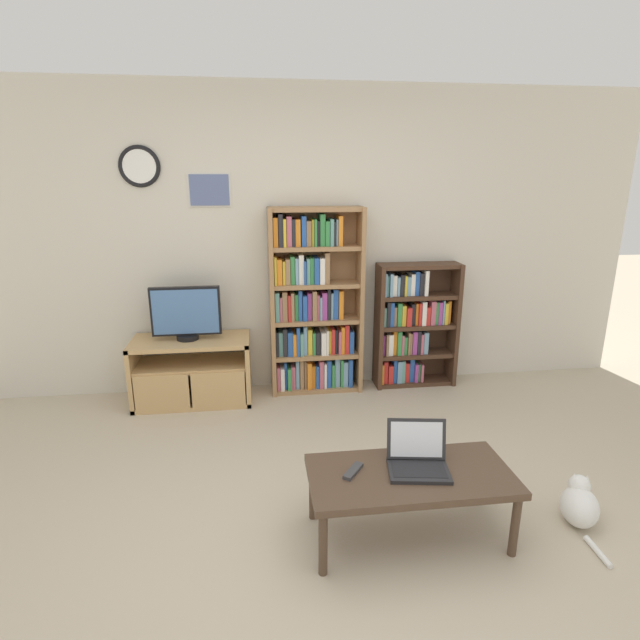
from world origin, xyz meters
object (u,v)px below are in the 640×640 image
object	(u,v)px
television	(186,314)
bookshelf_tall	(312,307)
laptop	(418,457)
cat	(579,504)
remote_near_laptop	(353,471)
bookshelf_short	(411,325)
coffee_table	(410,480)
tv_stand	(192,371)

from	to	relation	value
television	bookshelf_tall	xyz separation A→B (m)	(1.06, 0.11, -0.01)
laptop	cat	world-z (taller)	laptop
television	remote_near_laptop	bearing A→B (deg)	-60.34
bookshelf_tall	bookshelf_short	distance (m)	0.93
coffee_table	laptop	world-z (taller)	laptop
tv_stand	cat	bearing A→B (deg)	-38.98
tv_stand	television	world-z (taller)	television
bookshelf_short	remote_near_laptop	size ratio (longest dim) A/B	7.28
bookshelf_tall	remote_near_laptop	world-z (taller)	bookshelf_tall
tv_stand	bookshelf_short	bearing A→B (deg)	4.29
bookshelf_tall	cat	bearing A→B (deg)	-57.71
cat	laptop	bearing A→B (deg)	-158.22
bookshelf_tall	remote_near_laptop	bearing A→B (deg)	-90.43
television	tv_stand	bearing A→B (deg)	-46.22
television	cat	bearing A→B (deg)	-39.04
tv_stand	coffee_table	world-z (taller)	tv_stand
bookshelf_short	laptop	bearing A→B (deg)	-106.38
bookshelf_short	coffee_table	xyz separation A→B (m)	(-0.62, -2.00, -0.22)
tv_stand	television	bearing A→B (deg)	133.78
tv_stand	laptop	xyz separation A→B (m)	(1.37, -1.81, 0.16)
bookshelf_short	remote_near_laptop	bearing A→B (deg)	-115.12
bookshelf_short	coffee_table	distance (m)	2.10
cat	remote_near_laptop	bearing A→B (deg)	-157.11
bookshelf_tall	remote_near_laptop	size ratio (longest dim) A/B	10.47
laptop	bookshelf_tall	bearing A→B (deg)	108.76
television	laptop	distance (m)	2.32
television	laptop	bearing A→B (deg)	-52.79
tv_stand	coffee_table	distance (m)	2.28
bookshelf_tall	cat	size ratio (longest dim) A/B	3.17
television	coffee_table	size ratio (longest dim) A/B	0.53
bookshelf_short	coffee_table	world-z (taller)	bookshelf_short
television	bookshelf_short	world-z (taller)	bookshelf_short
tv_stand	remote_near_laptop	bearing A→B (deg)	-60.52
bookshelf_short	laptop	size ratio (longest dim) A/B	3.23
tv_stand	laptop	bearing A→B (deg)	-52.87
remote_near_laptop	laptop	bearing A→B (deg)	-142.49
laptop	tv_stand	bearing A→B (deg)	136.27
bookshelf_tall	cat	world-z (taller)	bookshelf_tall
bookshelf_tall	coffee_table	size ratio (longest dim) A/B	1.53
bookshelf_short	remote_near_laptop	world-z (taller)	bookshelf_short
bookshelf_short	cat	world-z (taller)	bookshelf_short
remote_near_laptop	tv_stand	bearing A→B (deg)	-23.86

